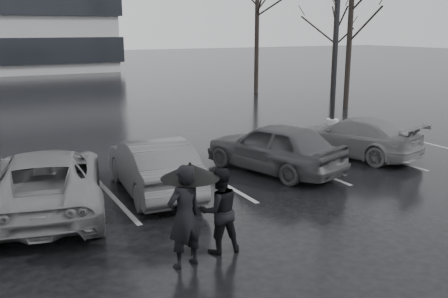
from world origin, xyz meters
name	(u,v)px	position (x,y,z in m)	size (l,w,h in m)	color
ground	(235,208)	(0.00, 0.00, 0.00)	(160.00, 160.00, 0.00)	black
car_main	(274,147)	(2.36, 2.01, 0.70)	(1.65, 4.11, 1.40)	black
car_west_a	(153,165)	(-1.21, 1.89, 0.67)	(1.43, 4.09, 1.35)	#2B2B2E
car_west_b	(47,181)	(-3.69, 1.74, 0.68)	(2.26, 4.91, 1.36)	#4D4E50
car_east	(354,136)	(5.57, 2.33, 0.61)	(1.70, 4.18, 1.21)	#4D4E50
pedestrian_left	(184,216)	(-2.10, -2.05, 0.88)	(0.65, 0.42, 1.77)	black
pedestrian_right	(219,210)	(-1.33, -1.82, 0.77)	(0.75, 0.59, 1.55)	black
umbrella	(190,171)	(-1.85, -1.77, 1.56)	(1.01, 1.01, 1.71)	black
lamp_post	(338,16)	(8.42, 6.76, 4.36)	(0.52, 0.52, 9.52)	#9C9C9F
stall_stripes	(161,183)	(-0.80, 2.50, 0.00)	(19.72, 5.00, 0.00)	#959597
tree_east	(350,26)	(12.00, 10.00, 4.00)	(0.26, 0.26, 8.00)	black
tree_ne	(335,35)	(14.50, 14.00, 3.50)	(0.26, 0.26, 7.00)	black
tree_north	(257,22)	(11.00, 17.00, 4.25)	(0.26, 0.26, 8.50)	black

